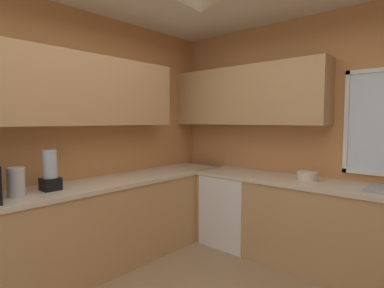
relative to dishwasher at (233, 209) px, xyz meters
name	(u,v)px	position (x,y,z in m)	size (l,w,h in m)	color
room_shell	(208,87)	(0.47, -1.11, 1.35)	(3.69, 4.00, 2.71)	#C6844C
counter_run_left	(85,229)	(-0.66, -1.60, 0.02)	(0.65, 3.61, 0.88)	tan
counter_run_back	(320,225)	(1.02, 0.03, 0.02)	(2.78, 0.65, 0.88)	tan
dishwasher	(233,209)	(0.00, 0.00, 0.00)	(0.60, 0.60, 0.84)	white
kettle	(16,182)	(-0.64, -2.20, 0.58)	(0.13, 0.13, 0.24)	#B7B7BC
bowl	(307,176)	(0.88, 0.03, 0.51)	(0.20, 0.20, 0.09)	beige
blender_appliance	(50,172)	(-0.66, -1.91, 0.63)	(0.15, 0.15, 0.36)	black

